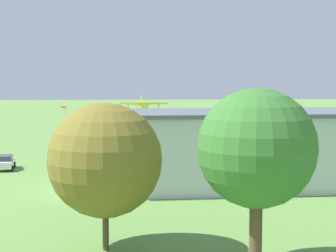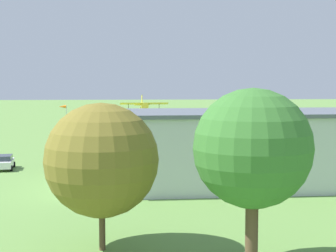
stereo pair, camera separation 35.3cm
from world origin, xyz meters
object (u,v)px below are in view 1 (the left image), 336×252
Objects in this scene: person_crossing_taxiway at (237,154)px; windsock at (62,109)px; car_yellow at (70,164)px; person_near_hangar_door at (92,156)px; tree_at_field_edge at (257,149)px; hangar at (236,148)px; car_white at (5,162)px; tree_behind_hangar_left at (105,160)px; biplane at (143,109)px.

person_crossing_taxiway is 0.31× the size of windsock.
car_yellow is 2.65× the size of person_near_hangar_door.
windsock reaches higher than car_yellow.
person_near_hangar_door is 35.03m from windsock.
tree_at_field_edge reaches higher than person_near_hangar_door.
car_white is (24.00, -11.04, -2.73)m from hangar.
car_white is 0.79× the size of windsock.
person_near_hangar_door is (-9.43, -4.02, 0.04)m from car_white.
tree_behind_hangar_left reaches higher than car_yellow.
car_yellow is (9.21, 29.87, -4.58)m from biplane.
hangar is at bearing -121.74° from tree_behind_hangar_left.
biplane is (7.42, -38.87, 1.83)m from hangar.
hangar reaches higher than person_near_hangar_door.
biplane is 1.81× the size of car_white.
tree_behind_hangar_left reaches higher than person_near_hangar_door.
tree_behind_hangar_left is 68.90m from windsock.
windsock is (5.19, -40.10, 4.11)m from car_yellow.
car_white is at bearing 23.08° from person_near_hangar_door.
car_white is (7.38, -2.05, 0.02)m from car_yellow.
tree_at_field_edge is (7.16, 37.95, 5.54)m from person_crossing_taxiway.
car_yellow is 0.83× the size of windsock.
biplane is at bearing -86.54° from tree_at_field_edge.
car_white is 0.51× the size of tree_behind_hangar_left.
hangar is at bearing 134.07° from person_near_hangar_door.
person_crossing_taxiway is (-10.87, 23.56, -4.54)m from biplane.
windsock reaches higher than person_near_hangar_door.
windsock is (7.24, -34.03, 4.05)m from person_near_hangar_door.
person_crossing_taxiway is at bearing -179.23° from person_near_hangar_door.
person_crossing_taxiway is (-18.04, -0.24, -0.03)m from person_near_hangar_door.
tree_at_field_edge is at bearing 104.17° from windsock.
tree_behind_hangar_left reaches higher than windsock.
car_yellow is 6.40m from person_near_hangar_door.
windsock reaches higher than car_white.
hangar is 3.24× the size of tree_behind_hangar_left.
person_near_hangar_door is 34.54m from tree_behind_hangar_left.
car_white is at bearing 86.71° from windsock.
person_crossing_taxiway is at bearing -162.56° from car_yellow.
person_near_hangar_door reaches higher than car_white.
biplane is 17.67m from windsock.
tree_behind_hangar_left is at bearing 58.26° from hangar.
biplane is at bearing -106.75° from person_near_hangar_door.
person_near_hangar_door is at bearing -108.62° from car_yellow.
tree_at_field_edge reaches higher than person_crossing_taxiway.
biplane is 0.83× the size of tree_at_field_edge.
windsock reaches higher than person_crossing_taxiway.
hangar is at bearing 77.27° from person_crossing_taxiway.
tree_behind_hangar_left is at bearing 99.75° from car_yellow.
windsock is (10.02, -68.16, -0.43)m from tree_behind_hangar_left.
car_white is at bearing -15.53° from car_yellow.
biplane is 31.59m from car_yellow.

